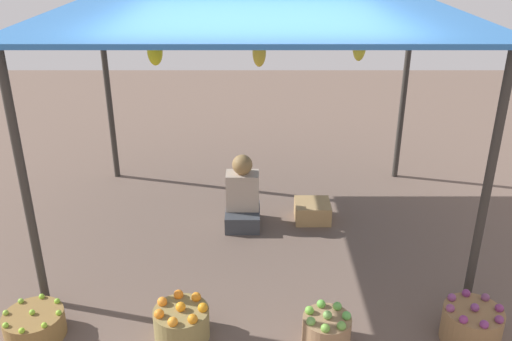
# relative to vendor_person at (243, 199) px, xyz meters

# --- Properties ---
(ground_plane) EXTENTS (14.00, 14.00, 0.00)m
(ground_plane) POSITION_rel_vendor_person_xyz_m (0.14, -0.06, -0.30)
(ground_plane) COLOR brown
(market_stall_structure) EXTENTS (3.83, 2.87, 2.19)m
(market_stall_structure) POSITION_rel_vendor_person_xyz_m (0.14, -0.05, 1.76)
(market_stall_structure) COLOR #38332D
(market_stall_structure) RESTS_ON ground
(vendor_person) EXTENTS (0.36, 0.44, 0.78)m
(vendor_person) POSITION_rel_vendor_person_xyz_m (0.00, 0.00, 0.00)
(vendor_person) COLOR #393D42
(vendor_person) RESTS_ON ground
(basket_limes) EXTENTS (0.45, 0.45, 0.24)m
(basket_limes) POSITION_rel_vendor_person_xyz_m (-1.56, -1.75, -0.20)
(basket_limes) COLOR olive
(basket_limes) RESTS_ON ground
(basket_oranges) EXTENTS (0.42, 0.42, 0.31)m
(basket_oranges) POSITION_rel_vendor_person_xyz_m (-0.43, -1.76, -0.16)
(basket_oranges) COLOR olive
(basket_oranges) RESTS_ON ground
(basket_green_apples) EXTENTS (0.37, 0.37, 0.30)m
(basket_green_apples) POSITION_rel_vendor_person_xyz_m (0.67, -1.84, -0.17)
(basket_green_apples) COLOR #9A7552
(basket_green_apples) RESTS_ON ground
(basket_purple_onions) EXTENTS (0.44, 0.44, 0.33)m
(basket_purple_onions) POSITION_rel_vendor_person_xyz_m (1.77, -1.80, -0.15)
(basket_purple_onions) COLOR olive
(basket_purple_onions) RESTS_ON ground
(wooden_crate_near_vendor) EXTENTS (0.37, 0.35, 0.20)m
(wooden_crate_near_vendor) POSITION_rel_vendor_person_xyz_m (0.75, 0.09, -0.20)
(wooden_crate_near_vendor) COLOR #AB8553
(wooden_crate_near_vendor) RESTS_ON ground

